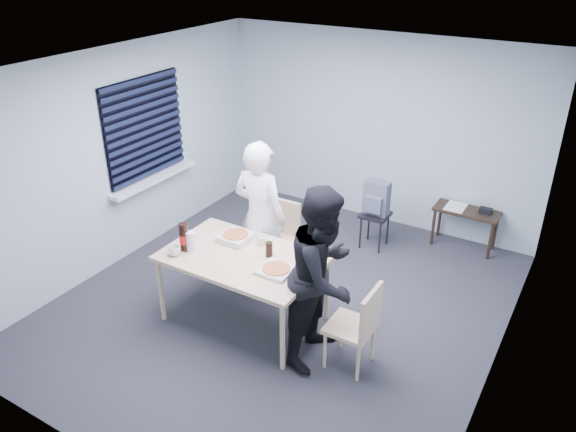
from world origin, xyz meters
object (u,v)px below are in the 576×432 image
Objects in this scene: chair_far at (280,232)px; mug_b at (262,240)px; mug_a at (174,251)px; stool at (375,221)px; backpack at (376,199)px; chair_right at (359,323)px; person_black at (324,276)px; dining_table at (243,261)px; soda_bottle at (184,238)px; person_white at (260,217)px; side_table at (466,216)px.

chair_far reaches higher than mug_b.
mug_b is (0.63, 0.64, -0.00)m from mug_a.
backpack is (0.00, -0.01, 0.33)m from stool.
chair_right is 0.54m from person_black.
person_black reaches higher than dining_table.
mug_a is 0.17m from soda_bottle.
dining_table reaches higher than stool.
person_white is 5.85× the size of soda_bottle.
dining_table is 3.64× the size of backpack.
soda_bottle reaches higher than backpack.
dining_table is 0.91× the size of person_black.
chair_right is 0.50× the size of person_black.
chair_right is 8.90× the size of mug_b.
backpack is at bearing 75.31° from dining_table.
chair_far is 1.89m from chair_right.
soda_bottle is at bearing 66.60° from person_white.
mug_b is at bearing 45.13° from mug_a.
side_table is (1.76, 1.68, -0.05)m from chair_far.
soda_bottle is (-1.14, -2.35, 0.56)m from stool.
mug_b is 0.80m from soda_bottle.
stool is (-1.01, -0.59, -0.09)m from side_table.
side_table is 1.83× the size of backpack.
mug_b is at bearing -105.77° from stool.
side_table is at bearing 30.25° from stool.
chair_right is 1.10× the size of side_table.
person_black is 14.39× the size of mug_a.
chair_right is at bearing -94.75° from side_table.
dining_table is at bearing -119.80° from side_table.
mug_a is at bearing -114.94° from stool.
dining_table is 0.96m from person_black.
mug_a reaches higher than stool.
person_white and person_black have the same top height.
backpack is 4.41× the size of mug_b.
side_table is at bearing 54.87° from mug_a.
chair_far is at bearing 73.29° from soda_bottle.
person_white reaches higher than mug_a.
chair_far reaches higher than mug_a.
chair_far is 0.85m from mug_b.
soda_bottle is (-1.91, -0.14, 0.42)m from chair_right.
backpack is 2.73m from mug_a.
mug_a is (-2.16, -3.07, 0.37)m from side_table.
backpack reaches higher than mug_b.
side_table reaches higher than stool.
mug_a is at bearing -134.87° from mug_b.
backpack reaches higher than chair_far.
chair_right is 1.38m from mug_b.
person_white reaches higher than backpack.
mug_b is at bearing -72.52° from chair_far.
backpack is (-0.39, 2.18, -0.19)m from person_black.
soda_bottle is at bearing -126.08° from side_table.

